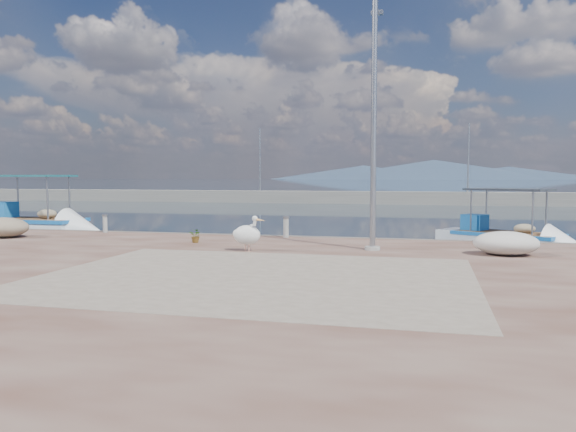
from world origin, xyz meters
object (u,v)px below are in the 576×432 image
at_px(lamp_post, 374,134).
at_px(pelican, 247,234).
at_px(boat_left, 32,227).
at_px(bollard_near, 286,226).
at_px(boat_right, 506,241).

bearing_deg(lamp_post, pelican, -161.26).
relative_size(boat_left, lamp_post, 0.93).
xyz_separation_m(boat_left, bollard_near, (13.40, -3.91, 0.66)).
bearing_deg(bollard_near, lamp_post, -38.69).
bearing_deg(boat_left, lamp_post, -21.97).
distance_m(boat_left, bollard_near, 13.98).
distance_m(lamp_post, bollard_near, 5.05).
relative_size(boat_right, pelican, 5.05).
distance_m(boat_left, lamp_post, 18.20).
distance_m(boat_left, pelican, 15.30).
relative_size(boat_left, boat_right, 1.21).
bearing_deg(lamp_post, bollard_near, 141.31).
bearing_deg(boat_left, bollard_near, -16.90).
distance_m(boat_right, lamp_post, 8.46).
height_order(boat_right, lamp_post, lamp_post).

